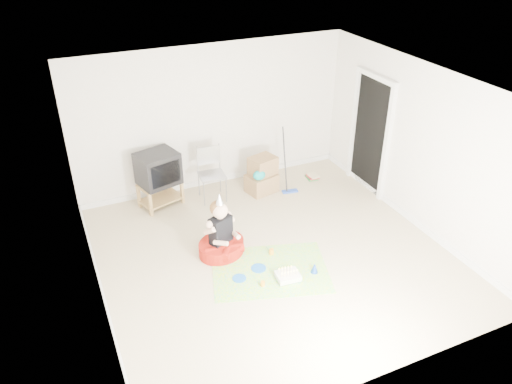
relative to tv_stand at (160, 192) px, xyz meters
name	(u,v)px	position (x,y,z in m)	size (l,w,h in m)	color
ground	(273,254)	(1.16, -2.09, -0.26)	(5.00, 5.00, 0.00)	#C8B58F
doorway_recess	(370,136)	(3.64, -0.89, 0.76)	(0.02, 0.90, 2.05)	black
tv_stand	(160,192)	(0.00, 0.00, 0.00)	(0.80, 0.63, 0.44)	#A8824C
crt_tv	(158,168)	(0.00, 0.00, 0.46)	(0.65, 0.54, 0.56)	black
folding_chair	(212,175)	(0.90, -0.16, 0.21)	(0.47, 0.45, 0.97)	#95959A
cardboard_boxes	(262,176)	(1.81, -0.27, 0.06)	(0.61, 0.53, 0.66)	olive
floor_mop	(290,179)	(2.26, -0.52, 0.00)	(0.30, 0.39, 1.16)	blue
book_pile	(312,176)	(2.90, -0.22, -0.22)	(0.22, 0.27, 0.08)	#246E30
seated_woman	(221,240)	(0.47, -1.73, -0.03)	(0.94, 0.94, 1.04)	#A41A0F
party_mat	(270,270)	(0.95, -2.41, -0.26)	(1.65, 1.19, 0.01)	#F6338A
birthday_cake	(288,276)	(1.10, -2.69, -0.22)	(0.35, 0.29, 0.15)	white
blue_plate_near	(259,268)	(0.82, -2.31, -0.25)	(0.22, 0.22, 0.01)	blue
blue_plate_far	(239,278)	(0.48, -2.41, -0.25)	(0.20, 0.20, 0.01)	blue
orange_cup_near	(271,252)	(1.14, -2.07, -0.21)	(0.07, 0.07, 0.08)	orange
orange_cup_far	(263,284)	(0.72, -2.68, -0.22)	(0.06, 0.06, 0.07)	orange
blue_party_hat	(315,268)	(1.51, -2.71, -0.18)	(0.11, 0.11, 0.16)	blue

